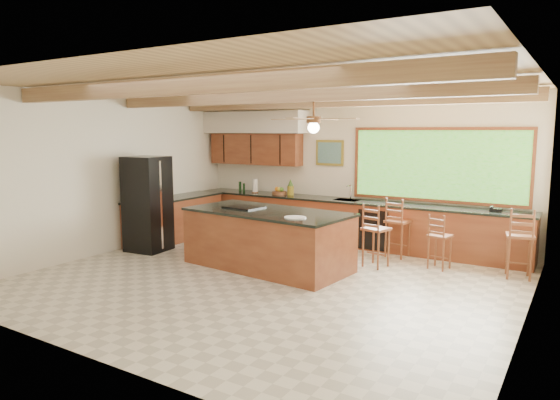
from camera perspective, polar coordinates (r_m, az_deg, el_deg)
The scene contains 9 objects.
ground at distance 7.91m, azimuth -1.27°, elevation -9.08°, with size 7.20×7.20×0.00m, color beige.
room_shell at distance 8.21m, azimuth 0.19°, elevation 7.23°, with size 7.27×6.54×3.02m.
counter_run at distance 10.31m, azimuth 2.54°, elevation -2.41°, with size 7.12×3.10×1.27m.
island at distance 8.49m, azimuth -1.44°, elevation -4.46°, with size 2.93×1.59×1.00m.
refrigerator at distance 9.94m, azimuth -14.89°, elevation -0.43°, with size 0.78×0.76×1.83m.
bar_stool_a at distance 8.59m, azimuth 10.80°, elevation -3.41°, with size 0.47×0.47×1.09m.
bar_stool_b at distance 9.34m, azimuth 13.22°, elevation -2.52°, with size 0.44×0.44×1.10m.
bar_stool_c at distance 8.75m, azimuth 17.74°, elevation -4.04°, with size 0.40×0.40×0.94m.
bar_stool_d at distance 8.64m, azimuth 25.71°, elevation -3.84°, with size 0.47×0.47×1.13m.
Camera 1 is at (4.13, -6.34, 2.31)m, focal length 32.00 mm.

